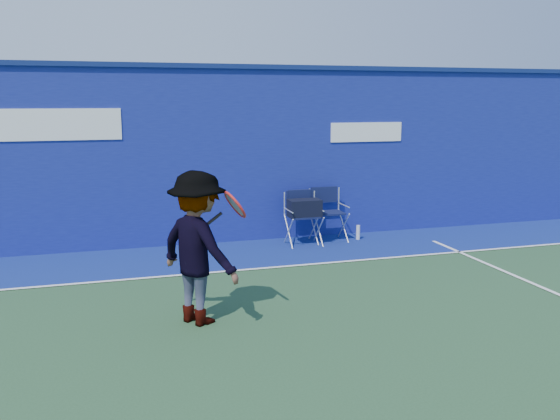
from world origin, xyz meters
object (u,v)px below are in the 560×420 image
object	(u,v)px
tennis_player	(198,248)
water_bottle	(358,233)
directors_chair_left	(304,222)
directors_chair_right	(328,225)

from	to	relation	value
tennis_player	water_bottle	bearing A→B (deg)	43.28
water_bottle	tennis_player	distance (m)	4.67
directors_chair_left	directors_chair_right	distance (m)	0.55
water_bottle	directors_chair_right	bearing A→B (deg)	171.67
directors_chair_left	tennis_player	xyz separation A→B (m)	(-2.30, -3.10, 0.47)
water_bottle	tennis_player	world-z (taller)	tennis_player
directors_chair_left	tennis_player	world-z (taller)	tennis_player
water_bottle	tennis_player	xyz separation A→B (m)	(-3.36, -3.16, 0.73)
directors_chair_right	directors_chair_left	bearing A→B (deg)	-164.70
directors_chair_left	tennis_player	size ratio (longest dim) A/B	0.54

